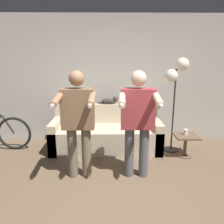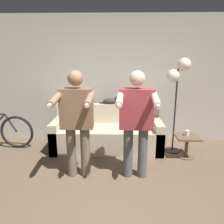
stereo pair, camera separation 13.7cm
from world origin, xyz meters
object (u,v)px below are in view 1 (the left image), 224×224
object	(u,v)px
person_left	(78,118)
side_table	(186,141)
cat	(110,101)
person_right	(138,118)
floor_lamp	(176,77)
cup	(186,132)
couch	(106,135)

from	to	relation	value
person_left	side_table	bearing A→B (deg)	20.50
person_left	cat	xyz separation A→B (m)	(0.46, 1.34, -0.02)
person_right	side_table	distance (m)	1.35
cat	floor_lamp	xyz separation A→B (m)	(1.19, -0.40, 0.51)
side_table	cup	size ratio (longest dim) A/B	4.18
couch	floor_lamp	xyz separation A→B (m)	(1.27, -0.10, 1.14)
person_left	cat	distance (m)	1.42
couch	person_left	xyz separation A→B (m)	(-0.38, -1.05, 0.64)
person_right	cup	bearing A→B (deg)	39.16
person_right	floor_lamp	size ratio (longest dim) A/B	0.91
cat	side_table	world-z (taller)	cat
couch	side_table	world-z (taller)	couch
person_right	person_left	bearing A→B (deg)	-176.95
couch	cat	bearing A→B (deg)	75.47
cat	side_table	size ratio (longest dim) A/B	1.03
couch	side_table	distance (m)	1.49
couch	cat	distance (m)	0.70
cat	cup	bearing A→B (deg)	-24.97
person_left	cat	size ratio (longest dim) A/B	3.79
person_right	floor_lamp	xyz separation A→B (m)	(0.80, 0.95, 0.49)
side_table	floor_lamp	bearing A→B (deg)	124.23
floor_lamp	cup	xyz separation A→B (m)	(0.17, -0.24, -0.96)
couch	person_right	distance (m)	1.31
couch	cup	size ratio (longest dim) A/B	21.17
couch	person_left	bearing A→B (deg)	-110.17
side_table	person_right	bearing A→B (deg)	-144.75
cat	floor_lamp	size ratio (longest dim) A/B	0.24
person_right	floor_lamp	bearing A→B (deg)	52.68
person_right	cup	size ratio (longest dim) A/B	16.20
floor_lamp	cup	world-z (taller)	floor_lamp
couch	side_table	bearing A→B (deg)	-13.87
person_left	cup	size ratio (longest dim) A/B	16.22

